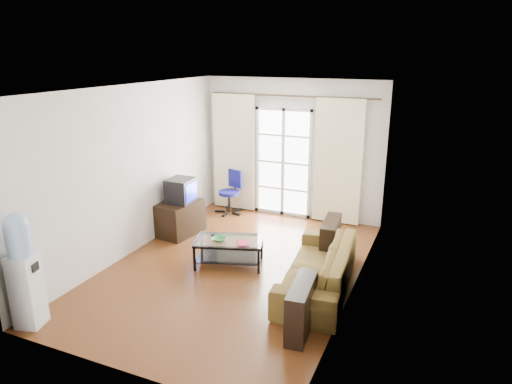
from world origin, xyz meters
TOP-DOWN VIEW (x-y plane):
  - floor at (0.00, 0.00)m, footprint 5.20×5.20m
  - ceiling at (0.00, 0.00)m, footprint 5.20×5.20m
  - wall_back at (0.00, 2.60)m, footprint 3.60×0.02m
  - wall_front at (0.00, -2.60)m, footprint 3.60×0.02m
  - wall_left at (-1.80, 0.00)m, footprint 0.02×5.20m
  - wall_right at (1.80, 0.00)m, footprint 0.02×5.20m
  - french_door at (-0.15, 2.54)m, footprint 1.16×0.06m
  - curtain_rod at (0.00, 2.50)m, footprint 3.30×0.04m
  - curtain_left at (-1.20, 2.48)m, footprint 0.90×0.07m
  - curtain_right at (0.95, 2.48)m, footprint 0.90×0.07m
  - radiator at (0.80, 2.50)m, footprint 0.64×0.12m
  - sofa at (1.34, -0.10)m, footprint 2.29×1.23m
  - coffee_table at (-0.12, 0.06)m, footprint 1.16×0.87m
  - bowl at (-0.24, -0.04)m, footprint 0.23×0.23m
  - book at (0.07, -0.04)m, footprint 0.37×0.38m
  - remote at (-0.38, 0.12)m, footprint 0.16×0.12m
  - tv_stand at (-1.49, 0.83)m, footprint 0.67×0.90m
  - crt_tv at (-1.49, 0.87)m, footprint 0.48×0.47m
  - task_chair at (-1.17, 2.21)m, footprint 0.74×0.74m
  - water_cooler at (-1.60, -2.35)m, footprint 0.36×0.36m

SIDE VIEW (x-z plane):
  - floor at x=0.00m, z-range 0.00..0.00m
  - task_chair at x=-1.17m, z-range -0.18..0.69m
  - coffee_table at x=-0.12m, z-range 0.06..0.48m
  - tv_stand at x=-1.49m, z-range 0.00..0.60m
  - sofa at x=1.34m, z-range 0.00..0.62m
  - radiator at x=0.80m, z-range 0.01..0.65m
  - remote at x=-0.38m, z-range 0.42..0.44m
  - book at x=0.07m, z-range 0.42..0.44m
  - bowl at x=-0.24m, z-range 0.42..0.47m
  - water_cooler at x=-1.60m, z-range 0.03..1.47m
  - crt_tv at x=-1.49m, z-range 0.60..1.03m
  - french_door at x=-0.15m, z-range 0.00..2.15m
  - curtain_left at x=-1.20m, z-range 0.02..2.38m
  - curtain_right at x=0.95m, z-range 0.02..2.38m
  - wall_back at x=0.00m, z-range 0.00..2.70m
  - wall_front at x=0.00m, z-range 0.00..2.70m
  - wall_left at x=-1.80m, z-range 0.00..2.70m
  - wall_right at x=1.80m, z-range 0.00..2.70m
  - curtain_rod at x=0.00m, z-range 2.36..2.40m
  - ceiling at x=0.00m, z-range 2.70..2.70m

